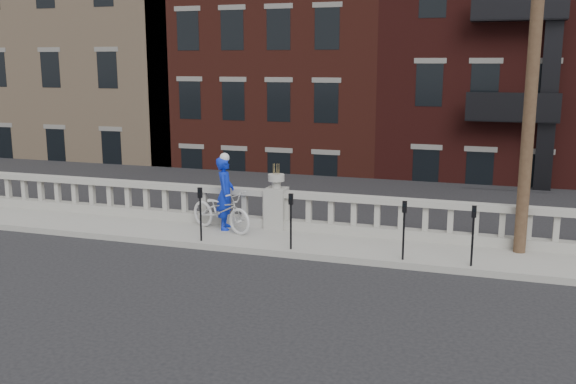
{
  "coord_description": "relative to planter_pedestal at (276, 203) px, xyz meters",
  "views": [
    {
      "loc": [
        5.51,
        -11.95,
        4.57
      ],
      "look_at": [
        0.57,
        3.2,
        1.32
      ],
      "focal_mm": 40.0,
      "sensor_mm": 36.0,
      "label": 1
    }
  ],
  "objects": [
    {
      "name": "balustrade",
      "position": [
        0.0,
        0.0,
        -0.19
      ],
      "size": [
        28.0,
        0.34,
        1.03
      ],
      "color": "gray",
      "rests_on": "sidewalk"
    },
    {
      "name": "lower_level",
      "position": [
        0.56,
        19.09,
        1.8
      ],
      "size": [
        80.0,
        44.0,
        20.8
      ],
      "color": "#605E59",
      "rests_on": "ground"
    },
    {
      "name": "parking_meter_b",
      "position": [
        0.99,
        -1.8,
        0.17
      ],
      "size": [
        0.1,
        0.09,
        1.36
      ],
      "color": "black",
      "rests_on": "sidewalk"
    },
    {
      "name": "parking_meter_d",
      "position": [
        5.16,
        -1.8,
        0.17
      ],
      "size": [
        0.1,
        0.09,
        1.36
      ],
      "color": "black",
      "rests_on": "sidewalk"
    },
    {
      "name": "parking_meter_c",
      "position": [
        3.66,
        -1.8,
        0.17
      ],
      "size": [
        0.1,
        0.09,
        1.36
      ],
      "color": "black",
      "rests_on": "sidewalk"
    },
    {
      "name": "parking_meter_a",
      "position": [
        -1.38,
        -1.8,
        0.17
      ],
      "size": [
        0.1,
        0.09,
        1.36
      ],
      "color": "black",
      "rests_on": "sidewalk"
    },
    {
      "name": "sidewalk",
      "position": [
        0.0,
        -0.95,
        -0.76
      ],
      "size": [
        32.0,
        2.2,
        0.15
      ],
      "primitive_type": "cube",
      "color": "gray",
      "rests_on": "ground"
    },
    {
      "name": "ground",
      "position": [
        0.0,
        -3.95,
        -0.83
      ],
      "size": [
        120.0,
        120.0,
        0.0
      ],
      "primitive_type": "plane",
      "color": "black",
      "rests_on": "ground"
    },
    {
      "name": "bicycle",
      "position": [
        -1.31,
        -0.71,
        -0.13
      ],
      "size": [
        2.21,
        1.44,
        1.1
      ],
      "primitive_type": "imported",
      "rotation": [
        0.0,
        0.0,
        1.2
      ],
      "color": "silver",
      "rests_on": "sidewalk"
    },
    {
      "name": "planter_pedestal",
      "position": [
        0.0,
        0.0,
        0.0
      ],
      "size": [
        0.55,
        0.55,
        1.76
      ],
      "color": "gray",
      "rests_on": "sidewalk"
    },
    {
      "name": "cyclist",
      "position": [
        -1.26,
        -0.51,
        0.3
      ],
      "size": [
        0.63,
        0.81,
        1.95
      ],
      "primitive_type": "imported",
      "rotation": [
        0.0,
        0.0,
        1.83
      ],
      "color": "#0C24B9",
      "rests_on": "sidewalk"
    },
    {
      "name": "utility_pole",
      "position": [
        6.2,
        -0.35,
        4.41
      ],
      "size": [
        1.6,
        0.28,
        10.0
      ],
      "color": "#422D1E",
      "rests_on": "sidewalk"
    }
  ]
}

